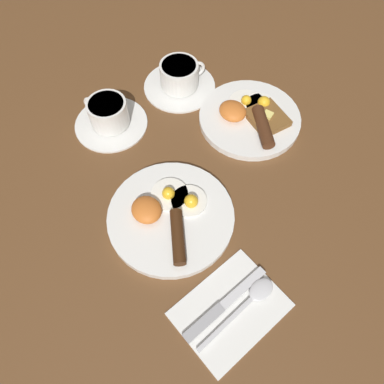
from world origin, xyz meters
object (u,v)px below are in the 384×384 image
(breakfast_plate_far, at_px, (251,117))
(knife, at_px, (221,307))
(teacup_far, at_px, (180,78))
(spoon, at_px, (254,297))
(breakfast_plate_near, at_px, (170,215))
(teacup_near, at_px, (109,116))

(breakfast_plate_far, relative_size, knife, 1.26)
(teacup_far, height_order, spoon, teacup_far)
(breakfast_plate_near, height_order, spoon, breakfast_plate_near)
(teacup_near, bearing_deg, knife, -10.00)
(teacup_near, xyz_separation_m, teacup_far, (0.01, 0.19, -0.00))
(spoon, bearing_deg, knife, 155.35)
(breakfast_plate_far, xyz_separation_m, spoon, (0.29, -0.27, -0.00))
(breakfast_plate_near, relative_size, spoon, 1.41)
(breakfast_plate_far, relative_size, teacup_far, 1.33)
(breakfast_plate_near, distance_m, teacup_far, 0.35)
(breakfast_plate_far, bearing_deg, spoon, -43.40)
(teacup_far, bearing_deg, teacup_near, -92.14)
(breakfast_plate_near, xyz_separation_m, breakfast_plate_far, (-0.08, 0.29, 0.00))
(teacup_near, height_order, spoon, teacup_near)
(breakfast_plate_near, bearing_deg, spoon, 4.11)
(breakfast_plate_near, height_order, teacup_far, teacup_far)
(knife, bearing_deg, breakfast_plate_near, 77.62)
(teacup_near, distance_m, spoon, 0.48)
(breakfast_plate_near, bearing_deg, teacup_near, 171.10)
(breakfast_plate_near, xyz_separation_m, knife, (0.19, -0.04, -0.00))
(breakfast_plate_near, relative_size, breakfast_plate_far, 1.07)
(breakfast_plate_far, distance_m, spoon, 0.40)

